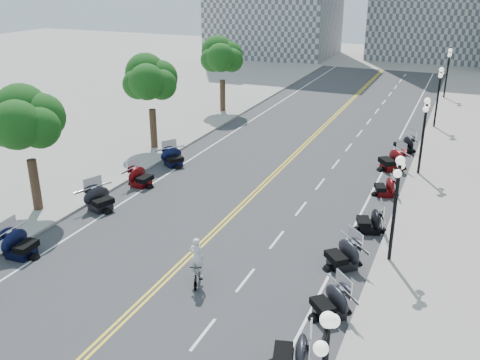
% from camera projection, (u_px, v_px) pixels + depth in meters
% --- Properties ---
extents(ground, '(160.00, 160.00, 0.00)m').
position_uv_depth(ground, '(180.00, 265.00, 24.07)').
color(ground, gray).
extents(road, '(16.00, 90.00, 0.01)m').
position_uv_depth(road, '(260.00, 188.00, 32.62)').
color(road, '#333335').
rests_on(road, ground).
extents(centerline_yellow_a, '(0.12, 90.00, 0.00)m').
position_uv_depth(centerline_yellow_a, '(259.00, 187.00, 32.66)').
color(centerline_yellow_a, yellow).
rests_on(centerline_yellow_a, road).
extents(centerline_yellow_b, '(0.12, 90.00, 0.00)m').
position_uv_depth(centerline_yellow_b, '(262.00, 188.00, 32.57)').
color(centerline_yellow_b, yellow).
rests_on(centerline_yellow_b, road).
extents(edge_line_north, '(0.12, 90.00, 0.00)m').
position_uv_depth(edge_line_north, '(366.00, 204.00, 30.26)').
color(edge_line_north, white).
rests_on(edge_line_north, road).
extents(edge_line_south, '(0.12, 90.00, 0.00)m').
position_uv_depth(edge_line_south, '(169.00, 173.00, 34.97)').
color(edge_line_south, white).
rests_on(edge_line_south, road).
extents(lane_dash_5, '(0.12, 2.00, 0.00)m').
position_uv_depth(lane_dash_5, '(203.00, 334.00, 19.47)').
color(lane_dash_5, white).
rests_on(lane_dash_5, road).
extents(lane_dash_6, '(0.12, 2.00, 0.00)m').
position_uv_depth(lane_dash_6, '(245.00, 280.00, 22.89)').
color(lane_dash_6, white).
rests_on(lane_dash_6, road).
extents(lane_dash_7, '(0.12, 2.00, 0.00)m').
position_uv_depth(lane_dash_7, '(277.00, 240.00, 26.31)').
color(lane_dash_7, white).
rests_on(lane_dash_7, road).
extents(lane_dash_8, '(0.12, 2.00, 0.00)m').
position_uv_depth(lane_dash_8, '(301.00, 209.00, 29.73)').
color(lane_dash_8, white).
rests_on(lane_dash_8, road).
extents(lane_dash_9, '(0.12, 2.00, 0.00)m').
position_uv_depth(lane_dash_9, '(320.00, 184.00, 33.14)').
color(lane_dash_9, white).
rests_on(lane_dash_9, road).
extents(lane_dash_10, '(0.12, 2.00, 0.00)m').
position_uv_depth(lane_dash_10, '(336.00, 164.00, 36.56)').
color(lane_dash_10, white).
rests_on(lane_dash_10, road).
extents(lane_dash_11, '(0.12, 2.00, 0.00)m').
position_uv_depth(lane_dash_11, '(349.00, 147.00, 39.98)').
color(lane_dash_11, white).
rests_on(lane_dash_11, road).
extents(lane_dash_12, '(0.12, 2.00, 0.00)m').
position_uv_depth(lane_dash_12, '(360.00, 133.00, 43.40)').
color(lane_dash_12, white).
rests_on(lane_dash_12, road).
extents(lane_dash_13, '(0.12, 2.00, 0.00)m').
position_uv_depth(lane_dash_13, '(369.00, 121.00, 46.82)').
color(lane_dash_13, white).
rests_on(lane_dash_13, road).
extents(lane_dash_14, '(0.12, 2.00, 0.00)m').
position_uv_depth(lane_dash_14, '(377.00, 111.00, 50.23)').
color(lane_dash_14, white).
rests_on(lane_dash_14, road).
extents(lane_dash_15, '(0.12, 2.00, 0.00)m').
position_uv_depth(lane_dash_15, '(384.00, 102.00, 53.65)').
color(lane_dash_15, white).
rests_on(lane_dash_15, road).
extents(lane_dash_16, '(0.12, 2.00, 0.00)m').
position_uv_depth(lane_dash_16, '(390.00, 94.00, 57.07)').
color(lane_dash_16, white).
rests_on(lane_dash_16, road).
extents(lane_dash_17, '(0.12, 2.00, 0.00)m').
position_uv_depth(lane_dash_17, '(395.00, 87.00, 60.49)').
color(lane_dash_17, white).
rests_on(lane_dash_17, road).
extents(lane_dash_18, '(0.12, 2.00, 0.00)m').
position_uv_depth(lane_dash_18, '(400.00, 81.00, 63.91)').
color(lane_dash_18, white).
rests_on(lane_dash_18, road).
extents(lane_dash_19, '(0.12, 2.00, 0.00)m').
position_uv_depth(lane_dash_19, '(405.00, 75.00, 67.32)').
color(lane_dash_19, white).
rests_on(lane_dash_19, road).
extents(sidewalk_north, '(5.00, 90.00, 0.15)m').
position_uv_depth(sidewalk_north, '(442.00, 216.00, 28.73)').
color(sidewalk_north, '#9E9991').
rests_on(sidewalk_north, ground).
extents(sidewalk_south, '(5.00, 90.00, 0.15)m').
position_uv_depth(sidewalk_south, '(117.00, 164.00, 36.45)').
color(sidewalk_south, '#9E9991').
rests_on(sidewalk_south, ground).
extents(street_lamp_2, '(0.50, 1.20, 4.90)m').
position_uv_depth(street_lamp_2, '(395.00, 210.00, 23.37)').
color(street_lamp_2, black).
rests_on(street_lamp_2, sidewalk_north).
extents(street_lamp_3, '(0.50, 1.20, 4.90)m').
position_uv_depth(street_lamp_3, '(423.00, 137.00, 33.63)').
color(street_lamp_3, black).
rests_on(street_lamp_3, sidewalk_north).
extents(street_lamp_4, '(0.50, 1.20, 4.90)m').
position_uv_depth(street_lamp_4, '(438.00, 98.00, 43.88)').
color(street_lamp_4, black).
rests_on(street_lamp_4, sidewalk_north).
extents(street_lamp_5, '(0.50, 1.20, 4.90)m').
position_uv_depth(street_lamp_5, '(447.00, 74.00, 54.13)').
color(street_lamp_5, black).
rests_on(street_lamp_5, sidewalk_north).
extents(tree_2, '(4.80, 4.80, 9.20)m').
position_uv_depth(tree_2, '(26.00, 128.00, 27.72)').
color(tree_2, '#235619').
rests_on(tree_2, sidewalk_south).
extents(tree_3, '(4.80, 4.80, 9.20)m').
position_uv_depth(tree_3, '(151.00, 85.00, 37.97)').
color(tree_3, '#235619').
rests_on(tree_3, sidewalk_south).
extents(tree_4, '(4.80, 4.80, 9.20)m').
position_uv_depth(tree_4, '(222.00, 61.00, 48.23)').
color(tree_4, '#235619').
rests_on(tree_4, sidewalk_south).
extents(motorcycle_n_4, '(2.41, 2.41, 1.38)m').
position_uv_depth(motorcycle_n_4, '(293.00, 352.00, 17.56)').
color(motorcycle_n_4, black).
rests_on(motorcycle_n_4, road).
extents(motorcycle_n_5, '(2.74, 2.74, 1.36)m').
position_uv_depth(motorcycle_n_5, '(330.00, 301.00, 20.29)').
color(motorcycle_n_5, black).
rests_on(motorcycle_n_5, road).
extents(motorcycle_n_6, '(2.88, 2.88, 1.42)m').
position_uv_depth(motorcycle_n_6, '(343.00, 253.00, 23.64)').
color(motorcycle_n_6, black).
rests_on(motorcycle_n_6, road).
extents(motorcycle_n_7, '(2.43, 2.43, 1.34)m').
position_uv_depth(motorcycle_n_7, '(370.00, 220.00, 26.91)').
color(motorcycle_n_7, black).
rests_on(motorcycle_n_7, road).
extents(motorcycle_n_8, '(2.29, 2.29, 1.24)m').
position_uv_depth(motorcycle_n_8, '(385.00, 186.00, 31.27)').
color(motorcycle_n_8, '#590A0C').
rests_on(motorcycle_n_8, road).
extents(motorcycle_n_9, '(3.11, 3.11, 1.55)m').
position_uv_depth(motorcycle_n_9, '(392.00, 159.00, 35.26)').
color(motorcycle_n_9, '#590A0C').
rests_on(motorcycle_n_9, road).
extents(motorcycle_n_10, '(2.64, 2.64, 1.35)m').
position_uv_depth(motorcycle_n_10, '(404.00, 144.00, 38.65)').
color(motorcycle_n_10, black).
rests_on(motorcycle_n_10, road).
extents(motorcycle_s_5, '(2.20, 2.20, 1.45)m').
position_uv_depth(motorcycle_s_5, '(20.00, 242.00, 24.55)').
color(motorcycle_s_5, black).
rests_on(motorcycle_s_5, road).
extents(motorcycle_s_6, '(2.63, 2.63, 1.43)m').
position_uv_depth(motorcycle_s_6, '(100.00, 198.00, 29.37)').
color(motorcycle_s_6, black).
rests_on(motorcycle_s_6, road).
extents(motorcycle_s_7, '(2.11, 2.11, 1.35)m').
position_uv_depth(motorcycle_s_7, '(141.00, 176.00, 32.62)').
color(motorcycle_s_7, '#590A0C').
rests_on(motorcycle_s_7, road).
extents(motorcycle_s_8, '(2.70, 2.70, 1.36)m').
position_uv_depth(motorcycle_s_8, '(173.00, 156.00, 36.02)').
color(motorcycle_s_8, black).
rests_on(motorcycle_s_8, road).
extents(bicycle, '(1.05, 1.83, 1.06)m').
position_uv_depth(bicycle, '(197.00, 272.00, 22.48)').
color(bicycle, '#A51414').
rests_on(bicycle, road).
extents(cyclist_rider, '(0.66, 0.43, 1.80)m').
position_uv_depth(cyclist_rider, '(196.00, 242.00, 21.95)').
color(cyclist_rider, silver).
rests_on(cyclist_rider, bicycle).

